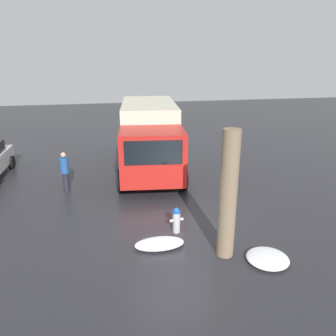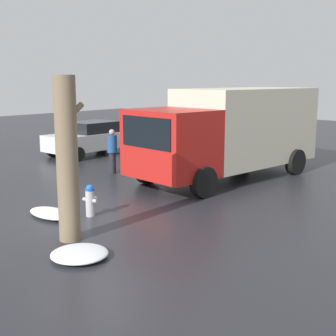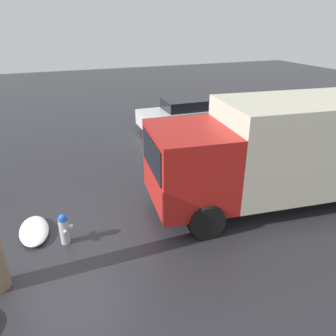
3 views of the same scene
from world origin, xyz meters
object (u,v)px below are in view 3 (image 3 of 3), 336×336
Objects in this scene: fire_hydrant at (64,228)px; parked_car at (181,115)px; delivery_truck at (282,149)px; pedestrian at (167,142)px.

parked_car is at bearing 41.45° from fire_hydrant.
delivery_truck is 1.85× the size of parked_car.
parked_car is (0.06, 7.31, -0.88)m from delivery_truck.
pedestrian is at bearing 151.13° from parked_car.
delivery_truck reaches higher than parked_car.
fire_hydrant is 0.11× the size of delivery_truck.
pedestrian is 0.39× the size of parked_car.
delivery_truck is at bearing -9.26° from fire_hydrant.
delivery_truck is at bearing 109.23° from pedestrian.
fire_hydrant is at bearing 95.32° from delivery_truck.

